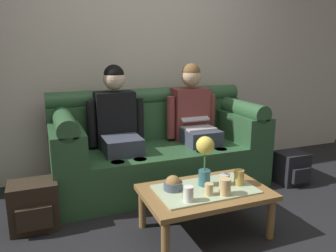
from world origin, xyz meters
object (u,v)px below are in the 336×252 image
(person_left, at_px, (118,125))
(cup_far_center, at_px, (225,179))
(backpack_right, at_px, (292,168))
(couch, at_px, (158,148))
(cup_far_right, at_px, (239,177))
(snack_bowl, at_px, (173,184))
(cup_near_right, at_px, (188,194))
(flower_vase, at_px, (205,155))
(coffee_table, at_px, (205,195))
(cup_near_left, at_px, (209,189))
(backpack_left, at_px, (34,206))
(cup_far_left, at_px, (224,186))
(person_right, at_px, (194,118))

(person_left, relative_size, cup_far_center, 14.75)
(person_left, relative_size, backpack_right, 3.75)
(couch, distance_m, cup_far_right, 1.09)
(snack_bowl, relative_size, cup_near_right, 1.32)
(flower_vase, height_order, cup_near_right, flower_vase)
(cup_far_right, bearing_deg, couch, 104.35)
(couch, xyz_separation_m, coffee_table, (0.00, -1.03, -0.07))
(cup_far_center, bearing_deg, backpack_right, 24.25)
(cup_near_left, bearing_deg, flower_vase, 73.45)
(person_left, bearing_deg, cup_near_right, -80.14)
(backpack_left, bearing_deg, couch, 22.17)
(snack_bowl, xyz_separation_m, backpack_left, (-0.96, 0.47, -0.21))
(cup_near_right, relative_size, cup_far_center, 1.27)
(cup_near_right, xyz_separation_m, backpack_right, (1.49, 0.65, -0.25))
(person_left, bearing_deg, cup_far_left, -67.37)
(person_right, bearing_deg, cup_far_right, -97.43)
(person_right, distance_m, backpack_right, 1.13)
(cup_near_left, xyz_separation_m, cup_far_left, (0.10, -0.03, 0.02))
(snack_bowl, relative_size, cup_far_left, 1.17)
(flower_vase, relative_size, backpack_right, 1.17)
(couch, distance_m, snack_bowl, 0.98)
(person_left, xyz_separation_m, backpack_right, (1.69, -0.51, -0.50))
(couch, bearing_deg, cup_far_center, -80.43)
(couch, height_order, cup_far_right, couch)
(cup_near_left, bearing_deg, person_right, 68.91)
(cup_far_center, height_order, cup_far_left, cup_far_left)
(cup_near_right, bearing_deg, person_right, 62.20)
(snack_bowl, distance_m, backpack_right, 1.60)
(person_right, relative_size, cup_near_right, 11.63)
(person_left, bearing_deg, flower_vase, -66.20)
(snack_bowl, distance_m, cup_far_center, 0.41)
(flower_vase, height_order, cup_near_left, flower_vase)
(flower_vase, bearing_deg, cup_far_center, -17.07)
(cup_near_right, bearing_deg, flower_vase, 40.78)
(couch, distance_m, coffee_table, 1.03)
(person_right, relative_size, cup_far_center, 14.75)
(cup_far_center, xyz_separation_m, backpack_left, (-1.36, 0.53, -0.21))
(coffee_table, distance_m, cup_far_right, 0.29)
(coffee_table, xyz_separation_m, cup_far_left, (0.08, -0.14, 0.11))
(couch, bearing_deg, flower_vase, -88.83)
(cup_far_center, bearing_deg, flower_vase, 162.93)
(cup_near_right, distance_m, cup_far_right, 0.49)
(cup_near_left, relative_size, backpack_right, 0.26)
(backpack_left, bearing_deg, cup_far_right, -21.33)
(person_left, bearing_deg, coffee_table, -68.31)
(couch, relative_size, person_right, 1.70)
(cup_far_center, height_order, backpack_left, cup_far_center)
(flower_vase, relative_size, snack_bowl, 2.75)
(coffee_table, distance_m, cup_far_left, 0.19)
(cup_far_left, bearing_deg, cup_near_right, -179.92)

